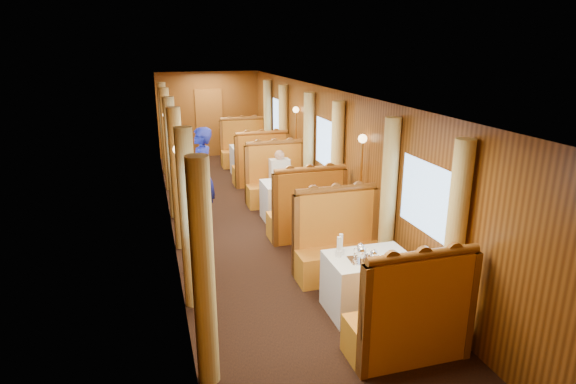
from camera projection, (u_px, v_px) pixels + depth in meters
name	position (u px, v px, depth m)	size (l,w,h in m)	color
floor	(253.00, 223.00, 9.22)	(3.00, 12.00, 0.01)	black
ceiling	(250.00, 90.00, 8.48)	(3.00, 12.00, 0.01)	silver
wall_far	(209.00, 114.00, 14.35)	(3.00, 2.50, 0.01)	brown
wall_near	(431.00, 350.00, 3.35)	(3.00, 2.50, 0.01)	brown
wall_left	(168.00, 165.00, 8.45)	(12.00, 2.50, 0.01)	brown
wall_right	(327.00, 154.00, 9.25)	(12.00, 2.50, 0.01)	brown
doorway_far	(210.00, 123.00, 14.39)	(0.80, 0.04, 2.00)	brown
table_near	(368.00, 284.00, 6.10)	(1.05, 0.72, 0.75)	white
banquette_near_fwd	(409.00, 323.00, 5.15)	(1.30, 0.55, 1.34)	#B64C14
banquette_near_aft	(338.00, 249.00, 7.01)	(1.30, 0.55, 1.34)	#B64C14
table_mid	(290.00, 201.00, 9.31)	(1.05, 0.72, 0.75)	white
banquette_mid_fwd	(307.00, 215.00, 8.36)	(1.30, 0.55, 1.34)	#B64C14
banquette_mid_aft	(277.00, 184.00, 10.22)	(1.30, 0.55, 1.34)	#B64C14
table_far	(252.00, 160.00, 12.52)	(1.05, 0.72, 0.75)	white
banquette_far_fwd	(261.00, 168.00, 11.57)	(1.30, 0.55, 1.34)	#B64C14
banquette_far_aft	(244.00, 150.00, 13.43)	(1.30, 0.55, 1.34)	#B64C14
tea_tray	(363.00, 260.00, 5.88)	(0.34, 0.26, 0.01)	silver
teapot_left	(361.00, 255.00, 5.85)	(0.18, 0.13, 0.15)	silver
teapot_right	(374.00, 257.00, 5.84)	(0.15, 0.11, 0.12)	silver
teapot_back	(360.00, 251.00, 6.00)	(0.15, 0.11, 0.12)	silver
fruit_plate	(395.00, 257.00, 5.92)	(0.22, 0.22, 0.05)	white
cup_inboard	(339.00, 249.00, 5.95)	(0.08, 0.08, 0.26)	white
cup_outboard	(341.00, 246.00, 6.04)	(0.08, 0.08, 0.26)	white
rose_vase_mid	(290.00, 173.00, 9.15)	(0.06, 0.06, 0.36)	silver
rose_vase_far	(252.00, 139.00, 12.35)	(0.06, 0.06, 0.36)	silver
window_left_near	(184.00, 222.00, 5.18)	(1.20, 0.90, 0.01)	#82ADE2
curtain_left_near_a	(203.00, 276.00, 4.58)	(0.22, 0.22, 2.35)	#D9BF6F
curtain_left_near_b	(189.00, 220.00, 6.01)	(0.22, 0.22, 2.35)	#D9BF6F
window_right_near	(427.00, 198.00, 5.98)	(1.20, 0.90, 0.01)	#82ADE2
curtain_right_near_a	(455.00, 244.00, 5.31)	(0.22, 0.22, 2.35)	#D9BF6F
curtain_right_near_b	(388.00, 201.00, 6.74)	(0.22, 0.22, 2.35)	#D9BF6F
window_left_mid	(168.00, 153.00, 8.39)	(1.20, 0.90, 0.01)	#82ADE2
curtain_left_mid_a	(178.00, 180.00, 7.79)	(0.22, 0.22, 2.35)	#D9BF6F
curtain_left_mid_b	(172.00, 159.00, 9.22)	(0.22, 0.22, 2.35)	#D9BF6F
window_right_mid	(327.00, 144.00, 9.18)	(1.20, 0.90, 0.01)	#82ADE2
curtain_right_mid_a	(337.00, 168.00, 8.52)	(0.22, 0.22, 2.35)	#D9BF6F
curtain_right_mid_b	(309.00, 150.00, 9.95)	(0.22, 0.22, 2.35)	#D9BF6F
window_left_far	(160.00, 123.00, 11.60)	(1.20, 0.90, 0.01)	#82ADE2
curtain_left_far_a	(167.00, 140.00, 10.99)	(0.22, 0.22, 2.35)	#D9BF6F
curtain_left_far_b	(164.00, 129.00, 12.42)	(0.22, 0.22, 2.35)	#D9BF6F
window_right_far	(279.00, 118.00, 12.39)	(1.20, 0.90, 0.01)	#82ADE2
curtain_right_far_a	(283.00, 134.00, 11.73)	(0.22, 0.22, 2.35)	#D9BF6F
curtain_right_far_b	(268.00, 124.00, 13.16)	(0.22, 0.22, 2.35)	#D9BF6F
sconce_left_fore	(180.00, 184.00, 6.83)	(0.14, 0.14, 1.95)	#BF8C3F
sconce_right_fore	(361.00, 170.00, 7.58)	(0.14, 0.14, 1.95)	#BF8C3F
sconce_left_aft	(168.00, 139.00, 10.04)	(0.14, 0.14, 1.95)	#BF8C3F
sconce_right_aft	(296.00, 132.00, 10.79)	(0.14, 0.14, 1.95)	#BF8C3F
steward	(202.00, 176.00, 9.02)	(0.67, 0.44, 1.83)	navy
passenger	(280.00, 173.00, 9.88)	(0.40, 0.44, 0.76)	beige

